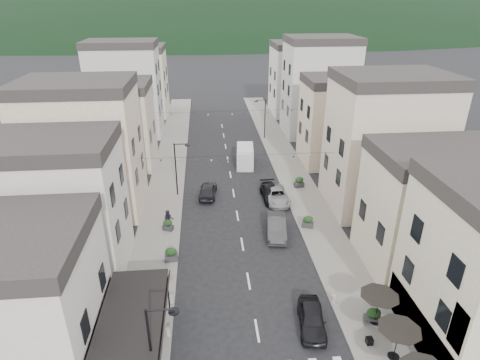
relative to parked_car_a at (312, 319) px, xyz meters
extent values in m
cube|color=slate|center=(-11.09, 26.00, -0.64)|extent=(4.00, 76.00, 0.12)
cube|color=slate|center=(3.91, 26.00, -0.64)|extent=(4.00, 76.00, 0.12)
ellipsoid|color=black|center=(-3.59, 294.00, -0.70)|extent=(640.00, 360.00, 70.00)
cube|color=black|center=(-11.09, -1.00, 2.50)|extent=(3.60, 7.50, 0.15)
cube|color=black|center=(-9.29, -1.00, 2.00)|extent=(0.34, 7.50, 0.99)
cylinder|color=black|center=(-9.39, 2.50, 0.90)|extent=(0.10, 0.10, 3.20)
cube|color=beige|center=(-18.09, 8.00, 4.30)|extent=(10.00, 7.00, 10.00)
cube|color=#262323|center=(-18.09, 8.00, 9.80)|extent=(10.20, 7.14, 1.00)
cube|color=#BAA98C|center=(-18.09, 18.00, 5.30)|extent=(10.00, 8.00, 12.00)
cube|color=#262323|center=(-18.09, 18.00, 11.80)|extent=(10.20, 8.16, 1.00)
cube|color=#BAA997|center=(-18.09, 30.00, 4.05)|extent=(10.00, 8.00, 9.50)
cube|color=#262323|center=(-18.09, 30.00, 9.30)|extent=(10.20, 8.16, 1.00)
cube|color=#B4B4AF|center=(-18.09, 42.00, 5.80)|extent=(10.00, 7.00, 13.00)
cube|color=#262323|center=(-18.09, 42.00, 12.80)|extent=(10.20, 7.14, 1.00)
cube|color=#B8B092|center=(-18.09, 54.00, 4.80)|extent=(10.00, 9.00, 11.00)
cube|color=#262323|center=(-18.09, 54.00, 10.80)|extent=(10.20, 9.18, 1.00)
cube|color=#B8B092|center=(10.91, 6.00, 3.80)|extent=(10.00, 7.00, 9.00)
cube|color=#262323|center=(10.91, 6.00, 8.80)|extent=(10.20, 7.14, 1.00)
cube|color=#BAA997|center=(10.91, 16.00, 5.55)|extent=(10.00, 8.00, 12.50)
cube|color=#262323|center=(10.91, 16.00, 12.30)|extent=(10.20, 8.16, 1.00)
cube|color=#BAA98C|center=(10.91, 28.00, 4.30)|extent=(10.00, 7.00, 10.00)
cube|color=#262323|center=(10.91, 28.00, 9.80)|extent=(10.20, 7.14, 1.00)
cube|color=#B4B4AF|center=(10.91, 40.00, 6.05)|extent=(10.00, 8.00, 13.50)
cube|color=#262323|center=(10.91, 40.00, 13.30)|extent=(10.20, 8.16, 1.00)
cube|color=beige|center=(10.91, 52.00, 5.05)|extent=(10.00, 9.00, 11.50)
cube|color=#262323|center=(10.91, 52.00, 11.30)|extent=(10.20, 9.18, 1.00)
cylinder|color=black|center=(4.11, -3.20, 0.57)|extent=(0.06, 0.06, 2.30)
cone|color=black|center=(4.11, -3.20, 1.67)|extent=(2.50, 2.50, 0.55)
cylinder|color=black|center=(4.11, -3.20, -0.21)|extent=(0.70, 0.70, 0.04)
cylinder|color=black|center=(4.11, -0.40, 0.57)|extent=(0.06, 0.06, 2.30)
cone|color=black|center=(4.11, -0.40, 1.67)|extent=(2.50, 2.50, 0.55)
cylinder|color=black|center=(4.11, -0.40, -0.21)|extent=(0.70, 0.70, 0.04)
cylinder|color=black|center=(-9.69, -4.00, 2.30)|extent=(0.14, 0.14, 6.00)
cylinder|color=black|center=(-8.99, -4.00, 5.20)|extent=(1.40, 0.10, 0.10)
cylinder|color=black|center=(-8.34, -4.00, 5.05)|extent=(0.56, 0.56, 0.08)
cylinder|color=black|center=(-9.69, 20.00, 2.30)|extent=(0.14, 0.14, 6.00)
cylinder|color=black|center=(-8.99, 20.00, 5.20)|extent=(1.40, 0.10, 0.10)
cylinder|color=black|center=(-8.34, 20.00, 5.05)|extent=(0.56, 0.56, 0.08)
cylinder|color=black|center=(2.51, 38.00, 2.30)|extent=(0.14, 0.14, 6.00)
cylinder|color=black|center=(1.81, 38.00, 5.20)|extent=(1.40, 0.10, 0.10)
cylinder|color=black|center=(1.16, 38.00, 5.05)|extent=(0.56, 0.56, 0.08)
cylinder|color=gray|center=(-9.29, 0.00, -0.28)|extent=(0.26, 0.26, 0.60)
cylinder|color=gray|center=(-9.29, 3.00, -0.28)|extent=(0.26, 0.26, 0.60)
cylinder|color=gray|center=(2.11, 2.00, -0.28)|extent=(0.26, 0.26, 0.60)
cylinder|color=black|center=(-3.59, 16.00, 5.30)|extent=(19.00, 0.02, 0.02)
cone|color=beige|center=(-12.30, 16.00, 5.11)|extent=(0.28, 0.28, 0.24)
cone|color=navy|center=(-10.71, 16.00, 5.03)|extent=(0.28, 0.28, 0.24)
cone|color=beige|center=(-9.13, 16.00, 4.95)|extent=(0.28, 0.28, 0.24)
cone|color=navy|center=(-7.55, 16.00, 4.88)|extent=(0.28, 0.28, 0.24)
cone|color=beige|center=(-5.96, 16.00, 4.84)|extent=(0.28, 0.28, 0.24)
cone|color=navy|center=(-4.38, 16.00, 4.81)|extent=(0.28, 0.28, 0.24)
cone|color=beige|center=(-2.80, 16.00, 4.81)|extent=(0.28, 0.28, 0.24)
cone|color=navy|center=(-1.21, 16.00, 4.84)|extent=(0.28, 0.28, 0.24)
cone|color=beige|center=(0.37, 16.00, 4.88)|extent=(0.28, 0.28, 0.24)
cone|color=navy|center=(1.95, 16.00, 4.95)|extent=(0.28, 0.28, 0.24)
cone|color=beige|center=(3.54, 16.00, 5.03)|extent=(0.28, 0.28, 0.24)
cone|color=navy|center=(5.12, 16.00, 5.11)|extent=(0.28, 0.28, 0.24)
cylinder|color=black|center=(-3.59, 32.00, 5.30)|extent=(19.00, 0.02, 0.02)
cone|color=beige|center=(-12.30, 32.00, 5.11)|extent=(0.28, 0.28, 0.24)
cone|color=navy|center=(-10.71, 32.00, 5.03)|extent=(0.28, 0.28, 0.24)
cone|color=beige|center=(-9.13, 32.00, 4.95)|extent=(0.28, 0.28, 0.24)
cone|color=navy|center=(-7.55, 32.00, 4.88)|extent=(0.28, 0.28, 0.24)
cone|color=beige|center=(-5.96, 32.00, 4.84)|extent=(0.28, 0.28, 0.24)
cone|color=navy|center=(-4.38, 32.00, 4.81)|extent=(0.28, 0.28, 0.24)
cone|color=beige|center=(-2.80, 32.00, 4.81)|extent=(0.28, 0.28, 0.24)
cone|color=navy|center=(-1.21, 32.00, 4.84)|extent=(0.28, 0.28, 0.24)
cone|color=beige|center=(0.37, 32.00, 4.88)|extent=(0.28, 0.28, 0.24)
cone|color=navy|center=(1.95, 32.00, 4.95)|extent=(0.28, 0.28, 0.24)
cone|color=beige|center=(3.54, 32.00, 5.03)|extent=(0.28, 0.28, 0.24)
cone|color=navy|center=(5.12, 32.00, 5.11)|extent=(0.28, 0.28, 0.24)
imported|color=black|center=(0.00, 0.00, 0.00)|extent=(2.20, 4.30, 1.40)
imported|color=#323134|center=(-0.34, 11.35, 0.09)|extent=(2.26, 4.95, 1.58)
imported|color=gray|center=(0.80, 17.69, -0.02)|extent=(2.36, 4.93, 1.35)
imported|color=black|center=(0.29, 18.30, -0.03)|extent=(2.07, 4.68, 1.33)
imported|color=black|center=(-6.39, 19.48, 0.03)|extent=(2.22, 4.45, 1.46)
cube|color=silver|center=(-1.47, 28.19, 0.39)|extent=(2.55, 5.40, 2.18)
cube|color=silver|center=(-1.53, 27.54, 1.53)|extent=(2.33, 3.66, 0.54)
cylinder|color=black|center=(-2.52, 26.32, -0.32)|extent=(0.34, 0.78, 0.76)
cylinder|color=black|center=(-0.79, 26.16, -0.32)|extent=(0.34, 0.78, 0.76)
cylinder|color=black|center=(-2.16, 30.23, -0.32)|extent=(0.34, 0.78, 0.76)
cylinder|color=black|center=(-0.42, 30.06, -0.32)|extent=(0.34, 0.78, 0.76)
imported|color=black|center=(-9.95, 3.29, 0.37)|extent=(0.75, 0.56, 1.90)
imported|color=#26202B|center=(-10.11, 12.90, 0.40)|extent=(1.01, 0.81, 1.96)
cube|color=#2E2D30|center=(-9.59, 8.01, -0.31)|extent=(1.13, 0.71, 0.54)
ellipsoid|color=black|center=(-9.59, 8.01, 0.28)|extent=(0.94, 0.60, 0.69)
cube|color=#292A2C|center=(-10.21, 12.79, -0.34)|extent=(1.09, 0.87, 0.48)
ellipsoid|color=black|center=(-10.21, 12.79, 0.18)|extent=(0.84, 0.54, 0.61)
cube|color=#313134|center=(4.06, -0.16, -0.31)|extent=(1.20, 0.80, 0.55)
ellipsoid|color=black|center=(4.06, -0.16, 0.30)|extent=(0.97, 0.62, 0.71)
cube|color=#2D2D30|center=(2.76, 12.11, -0.32)|extent=(1.18, 0.90, 0.52)
ellipsoid|color=black|center=(2.76, 12.11, 0.26)|extent=(0.92, 0.59, 0.67)
cube|color=#2C2C2E|center=(3.89, 20.68, -0.31)|extent=(1.16, 0.74, 0.54)
ellipsoid|color=black|center=(3.89, 20.68, 0.29)|extent=(0.96, 0.61, 0.70)
camera|label=1|loc=(-6.48, -19.36, 19.19)|focal=30.00mm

